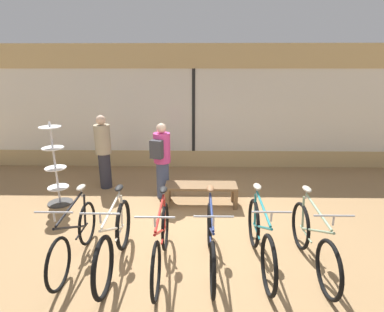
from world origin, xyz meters
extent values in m
plane|color=#99754C|center=(0.00, 0.00, 0.00)|extent=(24.00, 24.00, 0.00)
cube|color=tan|center=(0.00, 3.75, 0.23)|extent=(12.00, 0.08, 0.45)
cube|color=silver|center=(0.00, 3.75, 1.52)|extent=(12.00, 0.04, 2.15)
cube|color=tan|center=(0.00, 3.75, 2.90)|extent=(12.00, 0.08, 0.60)
cube|color=black|center=(0.00, 3.72, 1.52)|extent=(0.08, 0.02, 2.15)
torus|color=black|center=(-1.59, -0.02, 0.33)|extent=(0.04, 0.66, 0.66)
torus|color=black|center=(-1.59, -1.02, 0.33)|extent=(0.04, 0.66, 0.66)
cylinder|color=black|center=(-1.59, -0.56, 0.57)|extent=(0.03, 0.93, 0.51)
cylinder|color=black|center=(-1.59, -0.06, 0.57)|extent=(0.03, 0.11, 0.49)
cylinder|color=black|center=(-1.59, -0.53, 0.85)|extent=(0.03, 0.86, 0.10)
cylinder|color=black|center=(-1.59, -0.25, 0.33)|extent=(0.03, 0.45, 0.03)
cylinder|color=#B2B2B7|center=(-1.59, -0.10, 0.88)|extent=(0.02, 0.02, 0.14)
ellipsoid|color=#B2A893|center=(-1.59, -0.10, 0.96)|extent=(0.11, 0.22, 0.06)
cylinder|color=#B2B2B7|center=(-1.59, -0.96, 0.94)|extent=(0.02, 0.02, 0.12)
cylinder|color=#ADADB2|center=(-1.59, -0.96, 1.00)|extent=(0.46, 0.02, 0.02)
torus|color=black|center=(-1.00, -0.13, 0.37)|extent=(0.06, 0.75, 0.75)
torus|color=black|center=(-1.00, -1.12, 0.37)|extent=(0.06, 0.75, 0.75)
cylinder|color=beige|center=(-1.00, -0.67, 0.61)|extent=(0.03, 0.93, 0.51)
cylinder|color=beige|center=(-1.00, -0.17, 0.61)|extent=(0.03, 0.11, 0.49)
cylinder|color=beige|center=(-1.00, -0.64, 0.89)|extent=(0.03, 0.85, 0.10)
cylinder|color=beige|center=(-1.00, -0.35, 0.37)|extent=(0.03, 0.45, 0.03)
cylinder|color=#B2B2B7|center=(-1.00, -0.21, 0.92)|extent=(0.02, 0.02, 0.14)
ellipsoid|color=black|center=(-1.00, -0.21, 1.00)|extent=(0.11, 0.22, 0.06)
cylinder|color=#B2B2B7|center=(-1.00, -1.06, 0.98)|extent=(0.02, 0.02, 0.12)
cylinder|color=#ADADB2|center=(-1.00, -1.06, 1.04)|extent=(0.46, 0.02, 0.02)
torus|color=black|center=(-0.37, -0.13, 0.35)|extent=(0.04, 0.70, 0.70)
torus|color=black|center=(-0.37, -1.15, 0.35)|extent=(0.04, 0.70, 0.70)
cylinder|color=red|center=(-0.37, -0.68, 0.59)|extent=(0.03, 0.96, 0.51)
cylinder|color=red|center=(-0.37, -0.17, 0.59)|extent=(0.03, 0.11, 0.49)
cylinder|color=red|center=(-0.37, -0.65, 0.87)|extent=(0.03, 0.89, 0.10)
cylinder|color=red|center=(-0.37, -0.36, 0.35)|extent=(0.03, 0.46, 0.03)
cylinder|color=#B2B2B7|center=(-0.37, -0.21, 0.90)|extent=(0.02, 0.02, 0.14)
ellipsoid|color=black|center=(-0.37, -0.21, 0.98)|extent=(0.11, 0.22, 0.06)
cylinder|color=#B2B2B7|center=(-0.37, -1.09, 0.96)|extent=(0.02, 0.02, 0.12)
cylinder|color=#ADADB2|center=(-0.37, -1.09, 1.02)|extent=(0.46, 0.02, 0.02)
torus|color=black|center=(0.30, -0.04, 0.33)|extent=(0.05, 0.67, 0.67)
torus|color=black|center=(0.30, -1.09, 0.33)|extent=(0.05, 0.67, 0.67)
cylinder|color=navy|center=(0.30, -0.60, 0.57)|extent=(0.03, 0.99, 0.51)
cylinder|color=navy|center=(0.30, -0.08, 0.57)|extent=(0.03, 0.11, 0.49)
cylinder|color=navy|center=(0.30, -0.57, 0.85)|extent=(0.03, 0.92, 0.10)
cylinder|color=navy|center=(0.30, -0.27, 0.33)|extent=(0.03, 0.48, 0.03)
cylinder|color=#B2B2B7|center=(0.30, -0.12, 0.88)|extent=(0.02, 0.02, 0.14)
ellipsoid|color=brown|center=(0.30, -0.12, 0.96)|extent=(0.11, 0.22, 0.06)
cylinder|color=#B2B2B7|center=(0.30, -1.03, 0.94)|extent=(0.02, 0.02, 0.12)
cylinder|color=#ADADB2|center=(0.30, -1.03, 1.00)|extent=(0.46, 0.02, 0.02)
torus|color=black|center=(0.97, -0.03, 0.37)|extent=(0.05, 0.73, 0.73)
torus|color=black|center=(0.97, -1.03, 0.37)|extent=(0.05, 0.73, 0.73)
cylinder|color=#1E7A7F|center=(0.97, -0.57, 0.61)|extent=(0.03, 0.94, 0.51)
cylinder|color=#1E7A7F|center=(0.97, -0.07, 0.61)|extent=(0.03, 0.11, 0.49)
cylinder|color=#1E7A7F|center=(0.97, -0.54, 0.88)|extent=(0.03, 0.86, 0.10)
cylinder|color=#1E7A7F|center=(0.97, -0.26, 0.37)|extent=(0.03, 0.45, 0.03)
cylinder|color=#B2B2B7|center=(0.97, -0.11, 0.92)|extent=(0.02, 0.02, 0.14)
ellipsoid|color=#B2A893|center=(0.97, -0.11, 1.00)|extent=(0.11, 0.22, 0.06)
cylinder|color=#B2B2B7|center=(0.97, -0.97, 0.98)|extent=(0.02, 0.02, 0.12)
cylinder|color=#ADADB2|center=(0.97, -0.97, 1.04)|extent=(0.46, 0.02, 0.02)
torus|color=black|center=(1.66, -0.07, 0.35)|extent=(0.05, 0.71, 0.71)
torus|color=black|center=(1.66, -1.08, 0.35)|extent=(0.05, 0.71, 0.71)
cylinder|color=gray|center=(1.66, -0.62, 0.59)|extent=(0.03, 0.94, 0.51)
cylinder|color=gray|center=(1.66, -0.11, 0.59)|extent=(0.03, 0.11, 0.49)
cylinder|color=gray|center=(1.66, -0.59, 0.87)|extent=(0.03, 0.87, 0.10)
cylinder|color=gray|center=(1.66, -0.30, 0.35)|extent=(0.03, 0.45, 0.03)
cylinder|color=#B2B2B7|center=(1.66, -0.15, 0.90)|extent=(0.02, 0.02, 0.14)
ellipsoid|color=#B2A893|center=(1.66, -0.15, 0.98)|extent=(0.11, 0.22, 0.06)
cylinder|color=#B2B2B7|center=(1.66, -1.02, 0.96)|extent=(0.02, 0.02, 0.12)
cylinder|color=#ADADB2|center=(1.66, -1.02, 1.02)|extent=(0.46, 0.02, 0.02)
cylinder|color=#333333|center=(-2.65, 1.34, 0.01)|extent=(0.48, 0.48, 0.03)
cylinder|color=silver|center=(-2.65, 1.34, 0.83)|extent=(0.04, 0.04, 1.66)
cylinder|color=white|center=(-2.65, 1.34, 0.35)|extent=(0.40, 0.40, 0.02)
cylinder|color=white|center=(-2.65, 1.34, 0.75)|extent=(0.40, 0.40, 0.02)
cylinder|color=white|center=(-2.65, 1.34, 1.16)|extent=(0.40, 0.40, 0.02)
cylinder|color=white|center=(-2.65, 1.34, 1.56)|extent=(0.40, 0.40, 0.02)
cube|color=brown|center=(0.18, 1.34, 0.41)|extent=(1.40, 0.44, 0.05)
cube|color=brown|center=(-0.48, 1.16, 0.19)|extent=(0.08, 0.08, 0.38)
cube|color=brown|center=(0.84, 1.16, 0.19)|extent=(0.08, 0.08, 0.38)
cube|color=brown|center=(-0.48, 1.52, 0.19)|extent=(0.08, 0.08, 0.38)
cube|color=brown|center=(0.84, 1.52, 0.19)|extent=(0.08, 0.08, 0.38)
cylinder|color=#2D2D38|center=(-1.97, 2.20, 0.40)|extent=(0.28, 0.28, 0.81)
cylinder|color=tan|center=(-1.97, 2.20, 1.13)|extent=(0.36, 0.36, 0.64)
sphere|color=beige|center=(-1.97, 2.20, 1.55)|extent=(0.21, 0.21, 0.21)
cylinder|color=#424C6B|center=(-0.61, 1.71, 0.38)|extent=(0.33, 0.33, 0.77)
cylinder|color=#D13D84|center=(-0.61, 1.71, 1.07)|extent=(0.43, 0.43, 0.61)
sphere|color=beige|center=(-0.61, 1.71, 1.48)|extent=(0.20, 0.20, 0.20)
cube|color=#38383D|center=(-0.69, 1.49, 1.10)|extent=(0.27, 0.21, 0.36)
camera|label=1|loc=(0.11, -4.11, 2.65)|focal=28.00mm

